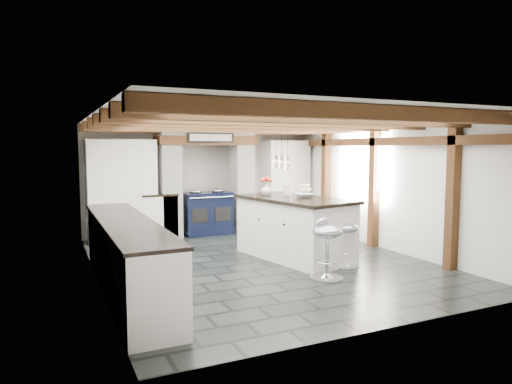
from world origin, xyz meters
name	(u,v)px	position (x,y,z in m)	size (l,w,h in m)	color
ground	(261,262)	(0.00, 0.00, 0.00)	(6.00, 6.00, 0.00)	black
room_shell	(197,191)	(-0.61, 1.42, 1.07)	(6.00, 6.03, 6.00)	silver
range_cooker	(207,212)	(0.00, 2.68, 0.47)	(1.00, 0.63, 0.99)	black
kitchen_island	(294,227)	(0.64, 0.05, 0.52)	(1.45, 2.23, 1.36)	white
bar_stool_near	(345,236)	(1.06, -0.82, 0.49)	(0.42, 0.42, 0.79)	silver
bar_stool_far	(326,241)	(0.42, -1.24, 0.54)	(0.53, 0.53, 0.87)	silver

